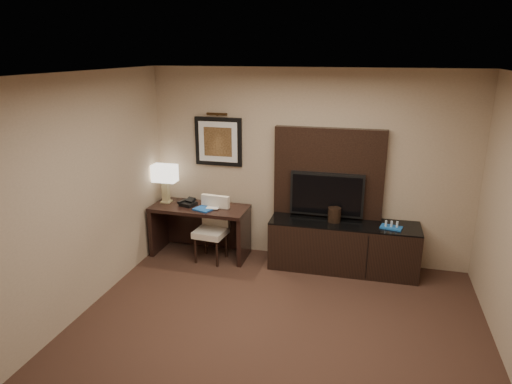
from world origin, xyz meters
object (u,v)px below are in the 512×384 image
(desk, at_px, (200,231))
(desk_chair, at_px, (211,232))
(desk_phone, at_px, (188,202))
(table_lamp, at_px, (165,182))
(tv, at_px, (327,194))
(credenza, at_px, (343,246))
(ice_bucket, at_px, (334,215))
(water_bottle, at_px, (226,202))
(minibar_tray, at_px, (391,225))

(desk, relative_size, desk_chair, 1.61)
(desk_phone, bearing_deg, table_lamp, -172.08)
(desk, bearing_deg, desk_phone, 179.04)
(desk, distance_m, desk_phone, 0.46)
(tv, bearing_deg, desk_chair, -168.06)
(credenza, distance_m, table_lamp, 2.71)
(tv, xyz_separation_m, desk_chair, (-1.58, -0.34, -0.58))
(table_lamp, bearing_deg, ice_bucket, -0.47)
(table_lamp, height_order, water_bottle, table_lamp)
(table_lamp, distance_m, ice_bucket, 2.49)
(credenza, bearing_deg, tv, 151.35)
(water_bottle, bearing_deg, tv, 6.01)
(desk_phone, bearing_deg, desk, 15.66)
(credenza, height_order, water_bottle, water_bottle)
(tv, height_order, minibar_tray, tv)
(table_lamp, bearing_deg, credenza, -0.40)
(desk, distance_m, table_lamp, 0.88)
(desk_phone, height_order, water_bottle, water_bottle)
(desk_chair, xyz_separation_m, desk_phone, (-0.39, 0.15, 0.37))
(table_lamp, relative_size, desk_phone, 2.96)
(credenza, distance_m, tv, 0.74)
(desk_chair, relative_size, water_bottle, 5.11)
(ice_bucket, bearing_deg, desk, -178.57)
(water_bottle, distance_m, ice_bucket, 1.53)
(desk, bearing_deg, credenza, 2.24)
(desk_chair, bearing_deg, tv, 17.10)
(desk, relative_size, credenza, 0.70)
(water_bottle, bearing_deg, desk, -173.91)
(water_bottle, height_order, ice_bucket, water_bottle)
(desk, height_order, minibar_tray, minibar_tray)
(tv, relative_size, ice_bucket, 5.12)
(desk, relative_size, table_lamp, 2.26)
(desk, xyz_separation_m, ice_bucket, (1.93, 0.05, 0.41))
(credenza, height_order, ice_bucket, ice_bucket)
(ice_bucket, bearing_deg, desk_phone, -178.84)
(ice_bucket, bearing_deg, water_bottle, -179.78)
(table_lamp, xyz_separation_m, desk_phone, (0.37, -0.06, -0.26))
(ice_bucket, bearing_deg, tv, 132.11)
(desk, relative_size, water_bottle, 8.21)
(water_bottle, bearing_deg, ice_bucket, 0.22)
(water_bottle, distance_m, minibar_tray, 2.28)
(credenza, relative_size, desk_phone, 9.56)
(credenza, height_order, table_lamp, table_lamp)
(tv, bearing_deg, ice_bucket, -47.89)
(tv, distance_m, minibar_tray, 0.94)
(tv, height_order, desk_chair, tv)
(desk, bearing_deg, water_bottle, 6.94)
(credenza, xyz_separation_m, water_bottle, (-1.67, -0.01, 0.49))
(desk_chair, relative_size, table_lamp, 1.41)
(desk_chair, bearing_deg, water_bottle, 51.23)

